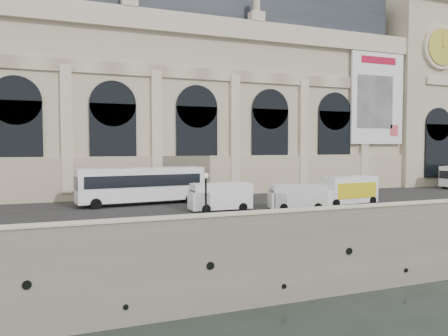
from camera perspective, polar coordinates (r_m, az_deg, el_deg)
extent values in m
plane|color=black|center=(37.49, 13.38, -16.13)|extent=(260.00, 260.00, 0.00)
cube|color=gray|center=(67.86, -3.68, -4.92)|extent=(160.00, 70.00, 6.00)
cube|color=#2D2D2D|center=(48.03, 3.91, -4.48)|extent=(160.00, 24.00, 0.06)
cube|color=gray|center=(36.40, 12.96, -6.06)|extent=(160.00, 1.20, 1.10)
cube|color=beige|center=(36.31, 12.97, -5.13)|extent=(160.00, 1.40, 0.12)
cube|color=#BEB392|center=(61.98, -7.93, 7.30)|extent=(68.00, 18.00, 22.00)
cube|color=beige|center=(53.05, -5.59, -1.11)|extent=(68.60, 0.40, 5.00)
cube|color=beige|center=(54.79, -5.64, 18.34)|extent=(69.00, 0.80, 2.40)
cube|color=beige|center=(53.67, -5.66, 12.32)|extent=(68.00, 0.30, 1.40)
cube|color=#282E36|center=(64.61, -8.02, 19.78)|extent=(64.00, 15.00, 6.00)
cube|color=black|center=(51.08, -25.47, 2.96)|extent=(5.20, 0.25, 9.00)
cylinder|color=black|center=(51.31, -25.57, 7.99)|extent=(5.20, 0.25, 5.20)
cube|color=beige|center=(50.92, -19.87, 4.76)|extent=(1.20, 0.50, 14.00)
cube|color=black|center=(51.33, -14.25, 3.15)|extent=(5.20, 0.25, 9.00)
cylinder|color=black|center=(51.56, -14.31, 8.16)|extent=(5.20, 0.25, 5.20)
cube|color=beige|center=(52.14, -8.78, 4.85)|extent=(1.20, 0.50, 14.00)
cube|color=black|center=(53.47, -3.54, 3.21)|extent=(5.20, 0.25, 9.00)
cylinder|color=black|center=(53.69, -3.55, 8.02)|extent=(5.20, 0.25, 5.20)
cube|color=beige|center=(55.17, 1.45, 4.76)|extent=(1.20, 0.50, 14.00)
cube|color=black|center=(57.31, 6.05, 3.18)|extent=(5.20, 0.25, 9.00)
cylinder|color=black|center=(57.52, 6.07, 7.66)|extent=(5.20, 0.25, 5.20)
cube|color=beige|center=(59.74, 10.37, 4.57)|extent=(1.20, 0.50, 14.00)
cube|color=black|center=(62.53, 14.23, 3.07)|extent=(5.20, 0.25, 9.00)
cylinder|color=black|center=(62.72, 14.28, 7.19)|extent=(5.20, 0.25, 5.20)
cube|color=beige|center=(65.52, 17.86, 4.32)|extent=(1.20, 0.50, 14.00)
cube|color=white|center=(66.98, 19.38, 8.55)|extent=(9.00, 0.35, 13.00)
cube|color=#A90B28|center=(67.60, 19.57, 13.12)|extent=(6.00, 0.06, 1.00)
cube|color=gray|center=(66.45, 19.15, 8.17)|extent=(6.20, 0.06, 7.50)
cube|color=#D44A5B|center=(68.50, 21.34, 4.61)|extent=(1.40, 0.06, 1.60)
cube|color=#BEB392|center=(79.28, 22.44, 9.03)|extent=(12.00, 14.00, 30.00)
cylinder|color=beige|center=(75.18, 26.46, 13.94)|extent=(6.60, 0.50, 6.60)
cylinder|color=black|center=(74.98, 26.64, 13.96)|extent=(5.40, 0.15, 5.40)
cylinder|color=yellow|center=(74.94, 26.68, 13.97)|extent=(5.50, 0.06, 5.50)
cube|color=yellow|center=(75.07, 26.74, 14.65)|extent=(0.14, 0.05, 2.00)
cube|color=yellow|center=(75.32, 27.04, 13.90)|extent=(1.40, 0.05, 0.14)
cube|color=black|center=(73.76, 26.14, 2.04)|extent=(5.00, 0.25, 8.00)
cube|color=white|center=(46.46, -10.71, -2.09)|extent=(13.35, 3.95, 3.40)
cube|color=black|center=(45.09, -18.81, -1.92)|extent=(0.31, 2.52, 1.32)
cube|color=black|center=(45.07, -10.22, -1.67)|extent=(12.02, 1.19, 1.21)
cube|color=black|center=(47.78, -11.18, -1.43)|extent=(12.02, 1.19, 1.21)
cylinder|color=black|center=(44.20, -16.38, -4.55)|extent=(1.12, 0.43, 1.10)
cylinder|color=black|center=(46.88, -16.98, -4.14)|extent=(1.12, 0.43, 1.10)
cylinder|color=black|center=(46.93, -4.41, -4.02)|extent=(1.12, 0.43, 1.10)
cylinder|color=black|center=(49.46, -5.61, -3.67)|extent=(1.12, 0.43, 1.10)
cube|color=black|center=(69.24, 27.01, -0.79)|extent=(0.32, 2.13, 1.11)
cylinder|color=black|center=(71.17, 26.88, -2.05)|extent=(0.95, 0.38, 0.93)
cube|color=silver|center=(43.10, 9.66, -3.64)|extent=(5.59, 3.32, 2.23)
cube|color=silver|center=(42.61, 6.94, -4.15)|extent=(1.94, 2.35, 1.55)
cube|color=black|center=(42.43, 6.23, -3.45)|extent=(0.51, 1.70, 0.78)
cylinder|color=black|center=(41.80, 7.82, -5.12)|extent=(0.78, 0.42, 0.74)
cylinder|color=black|center=(43.77, 7.16, -4.76)|extent=(0.78, 0.42, 0.74)
cylinder|color=black|center=(42.74, 12.20, -4.99)|extent=(0.78, 0.42, 0.74)
cylinder|color=black|center=(44.66, 11.37, -4.64)|extent=(0.78, 0.42, 0.74)
cube|color=white|center=(41.79, -0.37, -3.65)|extent=(5.75, 2.43, 2.42)
cube|color=white|center=(41.17, -3.37, -4.27)|extent=(1.67, 2.27, 1.68)
cube|color=black|center=(40.95, -4.16, -3.49)|extent=(0.13, 1.89, 0.84)
cylinder|color=black|center=(40.33, -2.32, -5.35)|extent=(0.81, 0.29, 0.80)
cylinder|color=black|center=(42.43, -3.18, -4.94)|extent=(0.81, 0.29, 0.80)
cylinder|color=black|center=(41.51, 2.51, -5.11)|extent=(0.81, 0.29, 0.80)
cylinder|color=black|center=(43.55, 1.44, -4.74)|extent=(0.81, 0.29, 0.80)
cube|color=white|center=(48.28, 16.04, -2.71)|extent=(6.29, 2.98, 2.73)
cube|color=gold|center=(47.43, 17.03, -2.82)|extent=(5.23, 0.64, 1.62)
cube|color=#A90B28|center=(47.43, 17.03, -2.82)|extent=(3.02, 0.37, 0.61)
cube|color=white|center=(46.05, 12.92, -3.69)|extent=(1.85, 2.39, 1.52)
cylinder|color=black|center=(45.65, 14.45, -4.47)|extent=(0.84, 0.37, 0.81)
cylinder|color=black|center=(47.39, 12.56, -4.18)|extent=(0.84, 0.37, 0.81)
cylinder|color=black|center=(49.16, 18.84, -4.02)|extent=(0.84, 0.37, 0.81)
cylinder|color=black|center=(50.78, 16.94, -3.77)|extent=(0.84, 0.37, 0.81)
cylinder|color=black|center=(33.33, -2.38, -7.44)|extent=(0.42, 0.42, 0.38)
cylinder|color=black|center=(33.07, -2.39, -4.50)|extent=(0.15, 0.15, 3.83)
sphere|color=beige|center=(32.87, -2.39, -1.02)|extent=(0.42, 0.42, 0.42)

